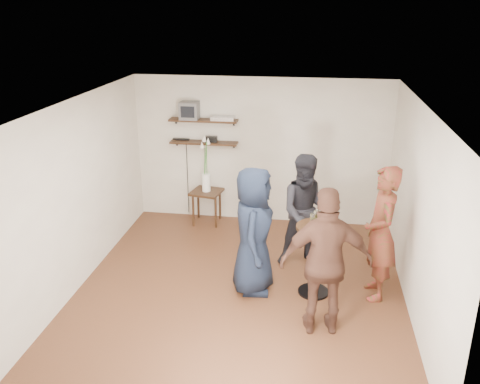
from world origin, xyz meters
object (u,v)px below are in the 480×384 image
radio (211,139)px  person_brown (326,263)px  person_dark (307,211)px  person_navy (253,231)px  side_table (207,196)px  person_plaid (381,234)px  dvd_deck (223,118)px  drinks_table (316,251)px  crt_monitor (190,110)px

radio → person_brown: 3.79m
radio → person_brown: (2.01, -3.15, -0.59)m
person_dark → person_navy: bearing=-139.2°
person_navy → side_table: bearing=25.7°
person_plaid → dvd_deck: bearing=-137.1°
person_dark → person_navy: person_navy is taller
side_table → drinks_table: drinks_table is taller
drinks_table → person_dark: person_dark is taller
crt_monitor → person_brown: bearing=-53.0°
radio → crt_monitor: bearing=180.0°
radio → person_plaid: bearing=-39.5°
crt_monitor → radio: bearing=0.0°
dvd_deck → person_plaid: size_ratio=0.22×
dvd_deck → person_brown: (1.79, -3.15, -0.97)m
crt_monitor → dvd_deck: size_ratio=0.80×
drinks_table → person_plaid: bearing=5.2°
person_plaid → person_dark: (-0.98, 0.75, -0.06)m
drinks_table → person_dark: size_ratio=0.58×
radio → person_brown: size_ratio=0.12×
crt_monitor → person_dark: size_ratio=0.18×
crt_monitor → radio: 0.62m
drinks_table → person_brown: person_brown is taller
crt_monitor → person_brown: size_ratio=0.17×
person_plaid → radio: bearing=-134.7°
crt_monitor → radio: (0.36, 0.00, -0.50)m
drinks_table → person_plaid: (0.83, 0.08, 0.28)m
dvd_deck → person_plaid: (2.50, -2.24, -0.97)m
person_plaid → person_navy: person_plaid is taller
radio → person_dark: person_dark is taller
dvd_deck → person_dark: dvd_deck is taller
person_brown → person_navy: bearing=-48.2°
dvd_deck → radio: dvd_deck is taller
radio → drinks_table: 3.12m
radio → drinks_table: radio is taller
crt_monitor → person_plaid: bearing=-36.0°
dvd_deck → person_navy: size_ratio=0.22×
side_table → drinks_table: 2.90m
radio → side_table: (-0.06, -0.19, -1.01)m
radio → drinks_table: (1.89, -2.32, -0.87)m
radio → person_navy: size_ratio=0.12×
dvd_deck → person_dark: (1.52, -1.49, -1.03)m
person_navy → person_brown: (0.96, -0.81, 0.03)m
side_table → person_brown: size_ratio=0.33×
dvd_deck → drinks_table: dvd_deck is taller
person_plaid → drinks_table: bearing=-90.0°
side_table → person_navy: person_navy is taller
crt_monitor → person_navy: size_ratio=0.18×
dvd_deck → radio: size_ratio=1.82×
person_dark → person_plaid: bearing=-47.7°
side_table → person_brown: (2.07, -2.97, 0.42)m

